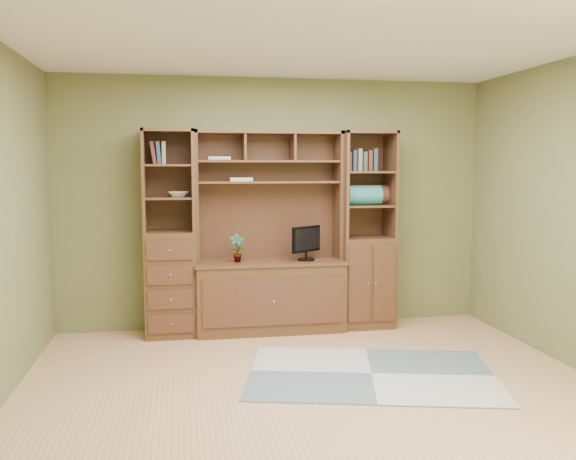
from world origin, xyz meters
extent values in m
cube|color=tan|center=(0.00, 0.00, 0.00)|extent=(4.60, 4.10, 0.04)
cube|color=white|center=(0.00, 0.00, 2.60)|extent=(4.60, 4.10, 0.04)
cube|color=olive|center=(0.00, 2.00, 1.30)|extent=(4.50, 0.04, 2.60)
cube|color=olive|center=(0.00, -2.00, 1.30)|extent=(4.50, 0.04, 2.60)
cube|color=#51321C|center=(-0.09, 1.73, 1.02)|extent=(1.54, 0.53, 2.05)
cube|color=#51321C|center=(-1.09, 1.77, 1.02)|extent=(0.50, 0.45, 2.05)
cube|color=#51321C|center=(0.94, 1.77, 1.02)|extent=(0.55, 0.45, 2.05)
cube|color=#939998|center=(0.53, 0.28, 0.01)|extent=(2.24, 1.76, 0.01)
cube|color=black|center=(0.28, 1.70, 0.97)|extent=(0.42, 0.37, 0.48)
imported|color=#9B4834|center=(-0.43, 1.70, 0.87)|extent=(0.15, 0.10, 0.29)
cube|color=beige|center=(-0.37, 1.82, 1.56)|extent=(0.23, 0.17, 0.03)
imported|color=silver|center=(-1.00, 1.77, 1.42)|extent=(0.21, 0.21, 0.05)
cube|color=teal|center=(0.89, 1.73, 1.39)|extent=(0.35, 0.20, 0.20)
cube|color=brown|center=(1.05, 1.85, 1.39)|extent=(0.37, 0.20, 0.20)
camera|label=1|loc=(-0.98, -4.34, 1.69)|focal=38.00mm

